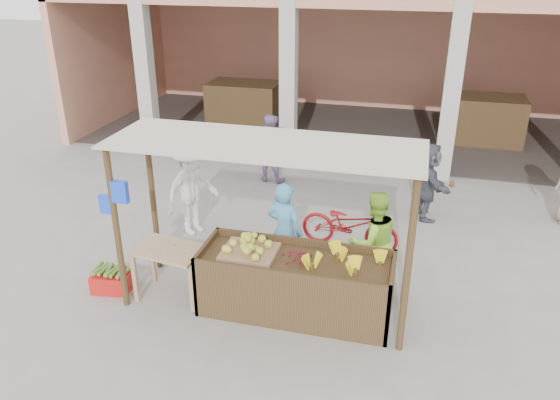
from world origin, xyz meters
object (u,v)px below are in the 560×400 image
(fruit_stall, at_px, (295,286))
(vendor_blue, at_px, (284,229))
(red_crate, at_px, (112,281))
(vendor_green, at_px, (373,239))
(side_table, at_px, (170,257))
(motorcycle, at_px, (350,224))

(fruit_stall, xyz_separation_m, vendor_blue, (-0.36, 0.80, 0.44))
(red_crate, xyz_separation_m, vendor_green, (3.66, 1.02, 0.67))
(fruit_stall, distance_m, vendor_blue, 0.98)
(fruit_stall, height_order, red_crate, fruit_stall)
(fruit_stall, distance_m, side_table, 1.82)
(vendor_green, bearing_deg, side_table, -12.24)
(red_crate, distance_m, vendor_green, 3.86)
(motorcycle, bearing_deg, fruit_stall, 174.11)
(side_table, relative_size, vendor_blue, 0.62)
(side_table, bearing_deg, red_crate, -166.59)
(vendor_green, bearing_deg, red_crate, -15.46)
(fruit_stall, bearing_deg, vendor_blue, 114.14)
(vendor_blue, height_order, motorcycle, vendor_blue)
(side_table, xyz_separation_m, vendor_blue, (1.44, 0.89, 0.20))
(fruit_stall, xyz_separation_m, side_table, (-1.80, -0.08, 0.24))
(fruit_stall, bearing_deg, red_crate, -176.44)
(side_table, relative_size, vendor_green, 0.63)
(vendor_blue, distance_m, vendor_green, 1.30)
(vendor_blue, bearing_deg, fruit_stall, 131.89)
(vendor_blue, bearing_deg, side_table, 49.28)
(red_crate, height_order, motorcycle, motorcycle)
(red_crate, bearing_deg, vendor_blue, 13.44)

